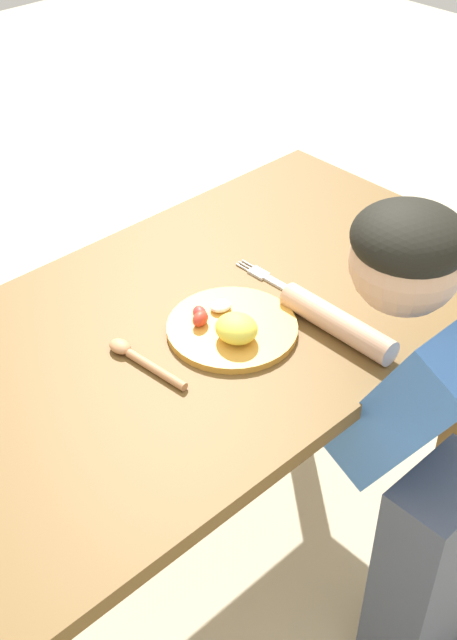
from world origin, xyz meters
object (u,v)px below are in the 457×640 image
(fork, at_px, (276,283))
(spoon, at_px, (139,359))
(person, at_px, (420,444))
(plate, at_px, (232,327))

(fork, bearing_deg, spoon, 89.09)
(person, bearing_deg, spoon, 128.46)
(plate, bearing_deg, spoon, 163.17)
(plate, bearing_deg, fork, 17.16)
(plate, height_order, spoon, plate)
(spoon, distance_m, person, 0.52)
(fork, relative_size, spoon, 1.09)
(plate, xyz_separation_m, spoon, (-0.17, 0.05, -0.01))
(plate, xyz_separation_m, person, (0.14, -0.34, -0.15))
(fork, height_order, spoon, spoon)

